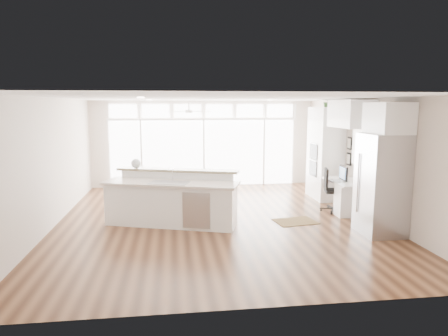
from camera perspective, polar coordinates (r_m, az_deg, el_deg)
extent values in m
cube|color=#3C2112|center=(9.04, -0.90, -7.48)|extent=(7.00, 8.00, 0.02)
cube|color=white|center=(8.67, -0.94, 9.97)|extent=(7.00, 8.00, 0.02)
cube|color=beige|center=(12.71, -2.94, 3.51)|extent=(7.00, 0.04, 2.70)
cube|color=beige|center=(4.86, 4.37, -5.24)|extent=(7.00, 0.04, 2.70)
cube|color=beige|center=(9.06, -23.50, 0.62)|extent=(0.04, 8.00, 2.70)
cube|color=beige|center=(9.78, 19.92, 1.38)|extent=(0.04, 8.00, 2.70)
cube|color=white|center=(12.68, -2.91, 2.14)|extent=(5.80, 0.06, 2.08)
cube|color=white|center=(12.60, -2.96, 8.16)|extent=(5.90, 0.06, 0.40)
cube|color=silver|center=(10.00, 19.00, 2.74)|extent=(0.04, 0.85, 0.85)
cube|color=silver|center=(11.43, -5.05, 8.57)|extent=(1.16, 1.16, 0.32)
cube|color=beige|center=(8.87, -1.09, 9.81)|extent=(3.40, 3.00, 0.02)
cube|color=white|center=(11.28, 14.24, 2.06)|extent=(0.64, 1.20, 2.50)
cube|color=white|center=(10.05, 16.97, -3.90)|extent=(0.72, 1.30, 0.76)
cube|color=white|center=(9.83, 17.70, 7.38)|extent=(0.64, 1.30, 0.64)
cube|color=#ACACB1|center=(8.47, 21.60, -2.19)|extent=(0.76, 0.90, 2.00)
cube|color=white|center=(8.37, 22.47, 6.60)|extent=(0.64, 0.90, 0.60)
cube|color=black|center=(10.58, 17.48, 2.31)|extent=(0.06, 0.22, 0.80)
cube|color=white|center=(8.62, -7.54, -4.36)|extent=(3.07, 1.93, 1.14)
cube|color=#352511|center=(9.04, 10.15, -7.52)|extent=(0.98, 0.78, 0.01)
cube|color=black|center=(9.95, 15.52, -3.12)|extent=(0.65, 0.62, 1.04)
sphere|color=silver|center=(9.21, -12.45, 0.65)|extent=(0.26, 0.26, 0.22)
cube|color=black|center=(9.91, 16.70, -0.70)|extent=(0.11, 0.46, 0.38)
cube|color=silver|center=(9.87, 15.75, -1.77)|extent=(0.18, 0.36, 0.02)
imported|color=#39632A|center=(11.21, 14.51, 9.03)|extent=(0.30, 0.33, 0.24)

